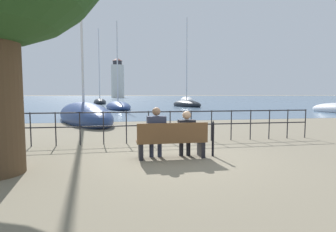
{
  "coord_description": "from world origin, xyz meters",
  "views": [
    {
      "loc": [
        -1.22,
        -6.37,
        1.59
      ],
      "look_at": [
        0.0,
        0.5,
        1.01
      ],
      "focal_mm": 28.0,
      "sensor_mm": 36.0,
      "label": 1
    }
  ],
  "objects_px": {
    "sailboat_1": "(100,102)",
    "sailboat_3": "(187,101)",
    "sailboat_2": "(187,104)",
    "sailboat_4": "(84,115)",
    "park_bench": "(172,141)",
    "seated_person_left": "(156,130)",
    "sailboat_5": "(118,106)",
    "harbor_lighthouse": "(118,79)",
    "seated_person_right": "(186,131)",
    "closed_umbrella": "(213,136)"
  },
  "relations": [
    {
      "from": "sailboat_5",
      "to": "sailboat_3",
      "type": "bearing_deg",
      "value": 50.51
    },
    {
      "from": "park_bench",
      "to": "sailboat_4",
      "type": "bearing_deg",
      "value": 109.61
    },
    {
      "from": "seated_person_left",
      "to": "sailboat_3",
      "type": "relative_size",
      "value": 0.13
    },
    {
      "from": "sailboat_2",
      "to": "sailboat_5",
      "type": "relative_size",
      "value": 1.2
    },
    {
      "from": "sailboat_5",
      "to": "sailboat_2",
      "type": "bearing_deg",
      "value": 17.4
    },
    {
      "from": "park_bench",
      "to": "harbor_lighthouse",
      "type": "distance_m",
      "value": 121.42
    },
    {
      "from": "closed_umbrella",
      "to": "sailboat_3",
      "type": "distance_m",
      "value": 45.77
    },
    {
      "from": "sailboat_1",
      "to": "sailboat_5",
      "type": "height_order",
      "value": "sailboat_1"
    },
    {
      "from": "sailboat_1",
      "to": "closed_umbrella",
      "type": "bearing_deg",
      "value": -88.74
    },
    {
      "from": "sailboat_2",
      "to": "sailboat_4",
      "type": "height_order",
      "value": "sailboat_4"
    },
    {
      "from": "seated_person_left",
      "to": "sailboat_1",
      "type": "relative_size",
      "value": 0.1
    },
    {
      "from": "park_bench",
      "to": "harbor_lighthouse",
      "type": "height_order",
      "value": "harbor_lighthouse"
    },
    {
      "from": "seated_person_left",
      "to": "sailboat_5",
      "type": "relative_size",
      "value": 0.13
    },
    {
      "from": "park_bench",
      "to": "sailboat_5",
      "type": "xyz_separation_m",
      "value": [
        -1.61,
        23.09,
        -0.16
      ]
    },
    {
      "from": "closed_umbrella",
      "to": "sailboat_1",
      "type": "xyz_separation_m",
      "value": [
        -5.86,
        38.63,
        -0.16
      ]
    },
    {
      "from": "closed_umbrella",
      "to": "sailboat_2",
      "type": "xyz_separation_m",
      "value": [
        6.15,
        27.24,
        -0.2
      ]
    },
    {
      "from": "park_bench",
      "to": "seated_person_left",
      "type": "height_order",
      "value": "seated_person_left"
    },
    {
      "from": "seated_person_right",
      "to": "sailboat_3",
      "type": "relative_size",
      "value": 0.12
    },
    {
      "from": "sailboat_3",
      "to": "seated_person_left",
      "type": "bearing_deg",
      "value": -97.66
    },
    {
      "from": "seated_person_right",
      "to": "sailboat_5",
      "type": "xyz_separation_m",
      "value": [
        -1.99,
        23.01,
        -0.38
      ]
    },
    {
      "from": "seated_person_left",
      "to": "seated_person_right",
      "type": "xyz_separation_m",
      "value": [
        0.77,
        0.0,
        -0.04
      ]
    },
    {
      "from": "harbor_lighthouse",
      "to": "park_bench",
      "type": "bearing_deg",
      "value": -88.62
    },
    {
      "from": "harbor_lighthouse",
      "to": "sailboat_4",
      "type": "bearing_deg",
      "value": -90.25
    },
    {
      "from": "park_bench",
      "to": "sailboat_2",
      "type": "height_order",
      "value": "sailboat_2"
    },
    {
      "from": "seated_person_right",
      "to": "sailboat_3",
      "type": "height_order",
      "value": "sailboat_3"
    },
    {
      "from": "sailboat_1",
      "to": "sailboat_2",
      "type": "height_order",
      "value": "sailboat_1"
    },
    {
      "from": "sailboat_5",
      "to": "harbor_lighthouse",
      "type": "height_order",
      "value": "harbor_lighthouse"
    },
    {
      "from": "park_bench",
      "to": "sailboat_5",
      "type": "distance_m",
      "value": 23.15
    },
    {
      "from": "sailboat_1",
      "to": "sailboat_3",
      "type": "distance_m",
      "value": 17.42
    },
    {
      "from": "seated_person_left",
      "to": "sailboat_4",
      "type": "distance_m",
      "value": 9.96
    },
    {
      "from": "seated_person_left",
      "to": "sailboat_3",
      "type": "xyz_separation_m",
      "value": [
        11.98,
        44.51,
        -0.34
      ]
    },
    {
      "from": "sailboat_4",
      "to": "seated_person_right",
      "type": "bearing_deg",
      "value": -87.84
    },
    {
      "from": "seated_person_right",
      "to": "sailboat_4",
      "type": "xyz_separation_m",
      "value": [
        -3.79,
        9.48,
        -0.29
      ]
    },
    {
      "from": "sailboat_3",
      "to": "sailboat_1",
      "type": "bearing_deg",
      "value": -152.71
    },
    {
      "from": "harbor_lighthouse",
      "to": "sailboat_3",
      "type": "bearing_deg",
      "value": -79.26
    },
    {
      "from": "park_bench",
      "to": "sailboat_5",
      "type": "relative_size",
      "value": 0.18
    },
    {
      "from": "seated_person_right",
      "to": "sailboat_2",
      "type": "xyz_separation_m",
      "value": [
        6.85,
        27.2,
        -0.34
      ]
    },
    {
      "from": "closed_umbrella",
      "to": "harbor_lighthouse",
      "type": "bearing_deg",
      "value": 91.89
    },
    {
      "from": "closed_umbrella",
      "to": "sailboat_1",
      "type": "distance_m",
      "value": 39.07
    },
    {
      "from": "sailboat_4",
      "to": "sailboat_3",
      "type": "bearing_deg",
      "value": 47.19
    },
    {
      "from": "seated_person_right",
      "to": "sailboat_2",
      "type": "distance_m",
      "value": 28.05
    },
    {
      "from": "seated_person_left",
      "to": "closed_umbrella",
      "type": "relative_size",
      "value": 1.37
    },
    {
      "from": "park_bench",
      "to": "sailboat_2",
      "type": "distance_m",
      "value": 28.22
    },
    {
      "from": "sailboat_5",
      "to": "park_bench",
      "type": "bearing_deg",
      "value": -93.94
    },
    {
      "from": "sailboat_2",
      "to": "sailboat_4",
      "type": "xyz_separation_m",
      "value": [
        -10.63,
        -17.72,
        0.05
      ]
    },
    {
      "from": "sailboat_3",
      "to": "park_bench",
      "type": "bearing_deg",
      "value": -97.18
    },
    {
      "from": "sailboat_3",
      "to": "sailboat_2",
      "type": "bearing_deg",
      "value": -96.76
    },
    {
      "from": "seated_person_left",
      "to": "sailboat_3",
      "type": "bearing_deg",
      "value": 74.94
    },
    {
      "from": "seated_person_left",
      "to": "park_bench",
      "type": "bearing_deg",
      "value": -10.86
    },
    {
      "from": "sailboat_3",
      "to": "harbor_lighthouse",
      "type": "xyz_separation_m",
      "value": [
        -14.52,
        76.52,
        8.4
      ]
    }
  ]
}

